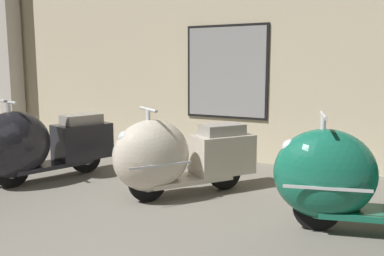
# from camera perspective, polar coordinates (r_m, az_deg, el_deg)

# --- Properties ---
(showroom_back_wall) EXTENTS (18.00, 0.63, 3.63)m
(showroom_back_wall) POSITION_cam_1_polar(r_m,az_deg,el_deg) (6.93, 7.42, 10.44)
(showroom_back_wall) COLOR beige
(showroom_back_wall) RESTS_ON ground
(scooter_0) EXTENTS (1.09, 1.93, 1.14)m
(scooter_0) POSITION_cam_1_polar(r_m,az_deg,el_deg) (6.01, -20.49, -2.15)
(scooter_0) COLOR black
(scooter_0) RESTS_ON ground
(scooter_1) EXTENTS (1.45, 1.77, 1.10)m
(scooter_1) POSITION_cam_1_polar(r_m,az_deg,el_deg) (4.99, -2.43, -3.89)
(scooter_1) COLOR black
(scooter_1) RESTS_ON ground
(scooter_2) EXTENTS (1.93, 0.99, 1.13)m
(scooter_2) POSITION_cam_1_polar(r_m,az_deg,el_deg) (4.23, 21.72, -6.60)
(scooter_2) COLOR black
(scooter_2) RESTS_ON ground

